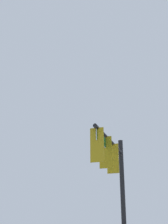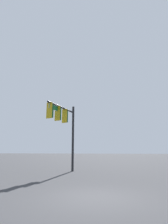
# 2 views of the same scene
# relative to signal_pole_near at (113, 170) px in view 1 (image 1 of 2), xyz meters

# --- Properties ---
(signal_pole_near) EXTENTS (4.47, 0.62, 6.28)m
(signal_pole_near) POSITION_rel_signal_pole_near_xyz_m (0.00, 0.00, 0.00)
(signal_pole_near) COLOR black
(signal_pole_near) RESTS_ON ground_plane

